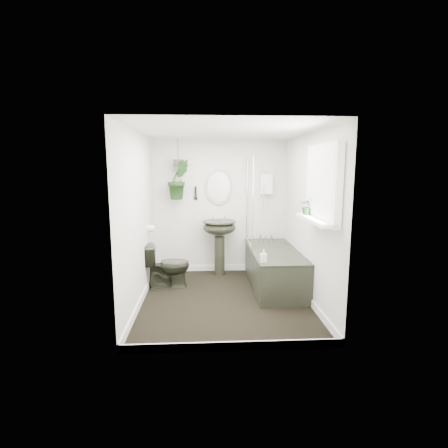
{
  "coord_description": "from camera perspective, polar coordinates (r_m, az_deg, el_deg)",
  "views": [
    {
      "loc": [
        -0.27,
        -4.66,
        1.84
      ],
      "look_at": [
        0.0,
        0.15,
        1.05
      ],
      "focal_mm": 28.0,
      "sensor_mm": 36.0,
      "label": 1
    }
  ],
  "objects": [
    {
      "name": "wall_right",
      "position": [
        4.92,
        13.71,
        0.99
      ],
      "size": [
        0.02,
        2.8,
        2.3
      ],
      "primitive_type": "cube",
      "color": "silver",
      "rests_on": "ground"
    },
    {
      "name": "ceiling",
      "position": [
        4.69,
        0.11,
        15.06
      ],
      "size": [
        2.3,
        2.8,
        0.02
      ],
      "primitive_type": "cube",
      "color": "white",
      "rests_on": "ground"
    },
    {
      "name": "floor",
      "position": [
        5.02,
        0.1,
        -12.3
      ],
      "size": [
        2.3,
        2.8,
        0.02
      ],
      "primitive_type": "cube",
      "color": "black",
      "rests_on": "ground"
    },
    {
      "name": "window_blinds",
      "position": [
        4.18,
        15.24,
        6.38
      ],
      "size": [
        0.01,
        0.86,
        0.76
      ],
      "primitive_type": "cube",
      "color": "white",
      "rests_on": "wall_right"
    },
    {
      "name": "wall_sconce",
      "position": [
        6.04,
        -4.65,
        5.1
      ],
      "size": [
        0.04,
        0.04,
        0.22
      ],
      "primitive_type": "cylinder",
      "color": "black",
      "rests_on": "wall_back"
    },
    {
      "name": "soap_bottle",
      "position": [
        4.71,
        6.46,
        -5.2
      ],
      "size": [
        0.08,
        0.08,
        0.17
      ],
      "primitive_type": "imported",
      "rotation": [
        0.0,
        0.0,
        0.06
      ],
      "color": "#312626",
      "rests_on": "bathtub"
    },
    {
      "name": "skirting",
      "position": [
        5.0,
        0.1,
        -11.67
      ],
      "size": [
        2.3,
        2.8,
        0.1
      ],
      "primitive_type": "cube",
      "color": "white",
      "rests_on": "floor"
    },
    {
      "name": "pedestal_sink",
      "position": [
        5.98,
        -0.74,
        -3.9
      ],
      "size": [
        0.59,
        0.52,
        0.95
      ],
      "primitive_type": null,
      "rotation": [
        0.0,
        0.0,
        0.08
      ],
      "color": "black",
      "rests_on": "floor"
    },
    {
      "name": "bath_screen",
      "position": [
        5.73,
        4.23,
        3.68
      ],
      "size": [
        0.04,
        0.72,
        1.4
      ],
      "primitive_type": null,
      "color": "silver",
      "rests_on": "bathtub"
    },
    {
      "name": "hanging_plant",
      "position": [
        5.93,
        -7.44,
        7.2
      ],
      "size": [
        0.45,
        0.41,
        0.66
      ],
      "primitive_type": "imported",
      "rotation": [
        0.0,
        0.0,
        0.41
      ],
      "color": "black",
      "rests_on": "ceiling"
    },
    {
      "name": "sill_plant",
      "position": [
        4.48,
        13.53,
        2.92
      ],
      "size": [
        0.23,
        0.21,
        0.22
      ],
      "primitive_type": "imported",
      "rotation": [
        0.0,
        0.0,
        -0.19
      ],
      "color": "black",
      "rests_on": "window_sill"
    },
    {
      "name": "window_sill",
      "position": [
        4.21,
        14.68,
        0.67
      ],
      "size": [
        0.18,
        1.0,
        0.04
      ],
      "primitive_type": "cube",
      "color": "white",
      "rests_on": "wall_right"
    },
    {
      "name": "shower_box",
      "position": [
        6.1,
        6.92,
        6.52
      ],
      "size": [
        0.2,
        0.1,
        0.35
      ],
      "primitive_type": "cube",
      "color": "white",
      "rests_on": "wall_back"
    },
    {
      "name": "wall_back",
      "position": [
        6.12,
        -0.67,
        2.83
      ],
      "size": [
        2.3,
        0.02,
        2.3
      ],
      "primitive_type": "cube",
      "color": "silver",
      "rests_on": "ground"
    },
    {
      "name": "toilet_roll_holder",
      "position": [
        5.5,
        -11.84,
        -0.72
      ],
      "size": [
        0.11,
        0.11,
        0.11
      ],
      "primitive_type": "cylinder",
      "rotation": [
        0.0,
        1.57,
        0.0
      ],
      "color": "white",
      "rests_on": "wall_left"
    },
    {
      "name": "oval_mirror",
      "position": [
        6.05,
        -0.85,
        6.09
      ],
      "size": [
        0.46,
        0.03,
        0.62
      ],
      "primitive_type": "ellipsoid",
      "color": "#ADA89B",
      "rests_on": "wall_back"
    },
    {
      "name": "wall_left",
      "position": [
        4.79,
        -13.88,
        0.76
      ],
      "size": [
        0.02,
        2.8,
        2.3
      ],
      "primitive_type": "cube",
      "color": "silver",
      "rests_on": "ground"
    },
    {
      "name": "window_recess",
      "position": [
        4.19,
        15.83,
        6.36
      ],
      "size": [
        0.08,
        1.0,
        0.9
      ],
      "primitive_type": "cube",
      "color": "white",
      "rests_on": "wall_right"
    },
    {
      "name": "wall_front",
      "position": [
        3.33,
        1.53,
        -2.64
      ],
      "size": [
        2.3,
        0.02,
        2.3
      ],
      "primitive_type": "cube",
      "color": "silver",
      "rests_on": "ground"
    },
    {
      "name": "hanging_pot",
      "position": [
        5.93,
        -7.49,
        9.82
      ],
      "size": [
        0.16,
        0.16,
        0.12
      ],
      "primitive_type": "cylinder",
      "color": "#4D4436",
      "rests_on": "ceiling"
    },
    {
      "name": "toilet",
      "position": [
        5.47,
        -9.24,
        -6.68
      ],
      "size": [
        0.73,
        0.5,
        0.69
      ],
      "primitive_type": "imported",
      "rotation": [
        0.0,
        0.0,
        1.75
      ],
      "color": "black",
      "rests_on": "floor"
    },
    {
      "name": "bathtub",
      "position": [
        5.49,
        8.21,
        -7.17
      ],
      "size": [
        0.72,
        1.72,
        0.58
      ],
      "primitive_type": null,
      "color": "black",
      "rests_on": "floor"
    }
  ]
}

